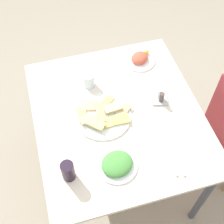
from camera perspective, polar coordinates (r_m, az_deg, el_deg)
The scene contains 11 objects.
ground_plane at distance 2.44m, azimuth 0.84°, elevation -10.94°, with size 6.00×6.00×0.00m, color gray.
dining_table at distance 1.84m, azimuth 1.10°, elevation -1.89°, with size 1.07×0.95×0.77m.
pide_platter at distance 1.75m, azimuth -1.68°, elevation -0.60°, with size 0.33×0.34×0.04m.
salad_plate_greens at distance 1.58m, azimuth 0.94°, elevation -9.65°, with size 0.21×0.21×0.05m.
salad_plate_rice at distance 2.04m, azimuth 5.17°, elevation 9.84°, with size 0.21×0.21×0.06m.
soda_can at distance 1.54m, azimuth -8.17°, elevation -10.81°, with size 0.07×0.07×0.12m, color black.
drinking_glass at distance 1.87m, azimuth -4.29°, elevation 5.92°, with size 0.07×0.07×0.09m, color silver.
paper_napkin at distance 1.63m, azimuth 10.65°, elevation -9.22°, with size 0.16×0.16×0.00m, color white.
fork at distance 1.63m, azimuth 10.08°, elevation -9.32°, with size 0.17×0.01×0.01m, color silver.
spoon at distance 1.64m, azimuth 11.25°, elevation -8.98°, with size 0.19×0.02×0.01m, color silver.
condiment_caddy at distance 1.83m, azimuth 8.95°, elevation 2.69°, with size 0.11×0.11×0.08m.
Camera 1 is at (0.98, -0.31, 2.22)m, focal length 49.23 mm.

